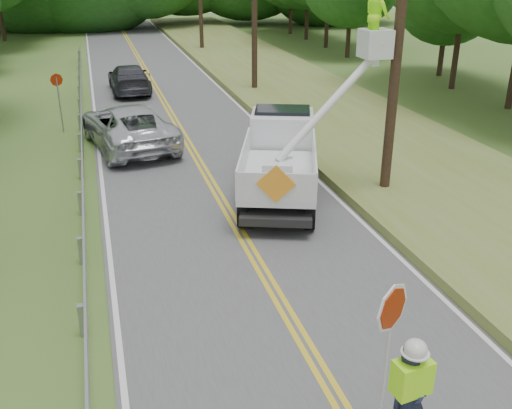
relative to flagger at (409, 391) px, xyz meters
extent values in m
cube|color=#4F4E51|center=(-0.56, 14.24, -1.05)|extent=(7.20, 96.00, 0.02)
cube|color=gold|center=(-0.66, 14.24, -1.04)|extent=(0.12, 96.00, 0.00)
cube|color=gold|center=(-0.46, 14.24, -1.04)|extent=(0.12, 96.00, 0.00)
cube|color=silver|center=(-4.01, 14.24, -1.04)|extent=(0.12, 96.00, 0.00)
cube|color=silver|center=(2.89, 14.24, -1.04)|extent=(0.12, 96.00, 0.00)
cube|color=#94979C|center=(-4.66, 4.24, -0.71)|extent=(0.12, 0.14, 0.70)
cube|color=#94979C|center=(-4.66, 7.24, -0.71)|extent=(0.12, 0.14, 0.70)
cube|color=#94979C|center=(-4.66, 10.24, -0.71)|extent=(0.12, 0.14, 0.70)
cube|color=#94979C|center=(-4.66, 13.24, -0.71)|extent=(0.12, 0.14, 0.70)
cube|color=#94979C|center=(-4.66, 16.24, -0.71)|extent=(0.12, 0.14, 0.70)
cube|color=#94979C|center=(-4.66, 19.24, -0.71)|extent=(0.12, 0.14, 0.70)
cube|color=#94979C|center=(-4.66, 22.24, -0.71)|extent=(0.12, 0.14, 0.70)
cube|color=#94979C|center=(-4.66, 25.24, -0.71)|extent=(0.12, 0.14, 0.70)
cube|color=#94979C|center=(-4.66, 28.24, -0.71)|extent=(0.12, 0.14, 0.70)
cube|color=#94979C|center=(-4.66, 31.24, -0.71)|extent=(0.12, 0.14, 0.70)
cube|color=#94979C|center=(-4.66, 34.24, -0.71)|extent=(0.12, 0.14, 0.70)
cube|color=#94979C|center=(-4.66, 37.24, -0.71)|extent=(0.12, 0.14, 0.70)
cube|color=#94979C|center=(-4.56, 15.24, -0.46)|extent=(0.05, 48.00, 0.34)
cylinder|color=black|center=(4.44, 9.24, 3.94)|extent=(0.30, 0.30, 10.00)
cube|color=olive|center=(6.54, 14.24, -0.91)|extent=(7.00, 96.00, 0.30)
cylinder|color=#332319|center=(-10.86, 49.77, 1.01)|extent=(0.32, 0.32, 4.16)
cylinder|color=#332319|center=(15.35, 22.33, 1.06)|extent=(0.32, 0.32, 4.25)
cylinder|color=#332319|center=(16.73, 25.81, 0.24)|extent=(0.32, 0.32, 2.62)
cylinder|color=#332319|center=(14.07, 33.67, 0.40)|extent=(0.32, 0.32, 2.92)
cylinder|color=#332319|center=(14.38, 38.55, 0.99)|extent=(0.32, 0.32, 4.11)
cylinder|color=#332319|center=(14.50, 43.41, 0.73)|extent=(0.32, 0.32, 3.59)
cylinder|color=#332319|center=(14.46, 47.61, 0.55)|extent=(0.32, 0.32, 3.22)
imported|color=#191E33|center=(0.01, 0.00, -0.15)|extent=(0.71, 0.52, 1.80)
cube|color=#9DF616|center=(0.01, 0.00, 0.26)|extent=(0.59, 0.41, 0.54)
ellipsoid|color=silver|center=(0.01, 0.00, 0.76)|extent=(0.34, 0.34, 0.27)
cylinder|color=#B7B7B7|center=(-0.44, -0.01, 0.21)|extent=(0.04, 0.04, 2.51)
cylinder|color=#922004|center=(-0.44, -0.01, 1.53)|extent=(0.64, 0.39, 0.72)
cylinder|color=black|center=(-0.38, 8.16, -0.61)|extent=(0.55, 0.91, 0.87)
cylinder|color=black|center=(1.33, 7.55, -0.61)|extent=(0.55, 0.91, 0.87)
cylinder|color=black|center=(0.24, 9.87, -0.61)|extent=(0.55, 0.91, 0.87)
cylinder|color=black|center=(1.94, 9.26, -0.61)|extent=(0.55, 0.91, 0.87)
cylinder|color=black|center=(1.01, 12.01, -0.61)|extent=(0.55, 0.91, 0.87)
cylinder|color=black|center=(2.71, 11.39, -0.61)|extent=(0.55, 0.91, 0.87)
cube|color=black|center=(1.18, 9.82, -0.55)|extent=(3.76, 6.11, 0.23)
cube|color=silver|center=(0.97, 9.22, -0.09)|extent=(3.38, 4.63, 0.20)
cube|color=silver|center=(0.00, 9.57, 0.36)|extent=(1.47, 3.94, 0.82)
cube|color=silver|center=(1.93, 8.87, 0.36)|extent=(1.47, 3.94, 0.82)
cube|color=silver|center=(0.27, 7.28, 0.36)|extent=(1.98, 0.76, 0.82)
cube|color=silver|center=(2.01, 12.12, 0.18)|extent=(2.51, 2.31, 1.63)
cube|color=black|center=(2.08, 12.30, 0.77)|extent=(2.11, 1.73, 0.68)
cube|color=silver|center=(0.63, 8.28, 0.36)|extent=(1.05, 1.05, 0.73)
cube|color=silver|center=(3.74, 9.24, 3.56)|extent=(0.77, 0.77, 0.77)
imported|color=#9DF616|center=(3.74, 9.24, 4.32)|extent=(0.62, 0.80, 1.65)
cube|color=orange|center=(0.24, 7.22, 0.50)|extent=(0.98, 0.39, 1.03)
imported|color=silver|center=(-2.81, 16.35, -0.22)|extent=(3.74, 6.31, 1.64)
imported|color=#383A41|center=(-2.03, 26.23, -0.32)|extent=(2.13, 5.04, 1.45)
cylinder|color=#94979C|center=(-5.36, 19.15, 0.09)|extent=(0.06, 0.06, 2.32)
cylinder|color=#922004|center=(-5.36, 19.15, 1.15)|extent=(0.50, 0.20, 0.53)
camera|label=1|loc=(-3.96, -5.80, 5.86)|focal=40.68mm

